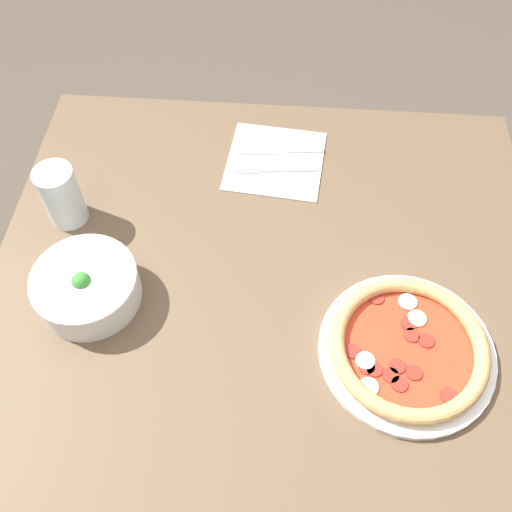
{
  "coord_description": "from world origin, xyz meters",
  "views": [
    {
      "loc": [
        -0.48,
        -0.02,
        1.63
      ],
      "look_at": [
        0.09,
        0.02,
        0.79
      ],
      "focal_mm": 40.0,
      "sensor_mm": 36.0,
      "label": 1
    }
  ],
  "objects": [
    {
      "name": "bowl",
      "position": [
        0.0,
        0.3,
        0.81
      ],
      "size": [
        0.18,
        0.18,
        0.08
      ],
      "color": "white",
      "rests_on": "dining_table"
    },
    {
      "name": "pizza",
      "position": [
        -0.07,
        -0.24,
        0.79
      ],
      "size": [
        0.29,
        0.29,
        0.04
      ],
      "color": "white",
      "rests_on": "dining_table"
    },
    {
      "name": "fork",
      "position": [
        0.32,
        -0.0,
        0.78
      ],
      "size": [
        0.03,
        0.17,
        0.0
      ],
      "rotation": [
        0.0,
        0.0,
        1.67
      ],
      "color": "silver",
      "rests_on": "napkin"
    },
    {
      "name": "dining_table",
      "position": [
        0.0,
        0.0,
        0.66
      ],
      "size": [
        1.03,
        0.99,
        0.77
      ],
      "color": "brown",
      "rests_on": "ground_plane"
    },
    {
      "name": "napkin",
      "position": [
        0.34,
        -0.0,
        0.77
      ],
      "size": [
        0.21,
        0.21,
        0.0
      ],
      "color": "white",
      "rests_on": "dining_table"
    },
    {
      "name": "glass",
      "position": [
        0.17,
        0.38,
        0.83
      ],
      "size": [
        0.07,
        0.07,
        0.12
      ],
      "color": "silver",
      "rests_on": "dining_table"
    },
    {
      "name": "ground_plane",
      "position": [
        0.0,
        0.0,
        0.0
      ],
      "size": [
        8.0,
        8.0,
        0.0
      ],
      "primitive_type": "plane",
      "color": "#4C4238"
    },
    {
      "name": "knife",
      "position": [
        0.37,
        -0.01,
        0.77
      ],
      "size": [
        0.03,
        0.19,
        0.01
      ],
      "rotation": [
        0.0,
        0.0,
        1.67
      ],
      "color": "silver",
      "rests_on": "napkin"
    }
  ]
}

